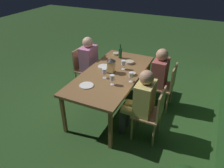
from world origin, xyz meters
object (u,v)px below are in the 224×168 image
Objects in this scene: chair_side_left_a at (84,67)px; dining_table at (112,76)px; wine_glass_a at (123,63)px; bowl_olives at (129,62)px; bowl_salad at (132,74)px; chair_side_right_b at (152,112)px; wine_glass_d at (112,78)px; person_in_rust at (156,75)px; person_in_mustard at (140,101)px; bowl_bread at (116,54)px; plate_b at (87,85)px; wine_glass_b at (104,72)px; green_bottle_on_table at (120,53)px; chair_side_right_a at (166,85)px; lantern_centerpiece at (111,65)px; person_in_pink at (91,62)px; plate_a at (103,66)px; wine_glass_c at (131,75)px.

dining_table is at bearing 62.84° from chair_side_left_a.
wine_glass_a is (-0.22, 0.12, 0.17)m from dining_table.
bowl_olives is 0.47m from bowl_salad.
dining_table is 0.30m from wine_glass_a.
wine_glass_d is (-0.09, -0.70, 0.37)m from chair_side_right_b.
wine_glass_d is at bearing 5.05° from wine_glass_a.
dining_table is at bearing -56.50° from person_in_rust.
wine_glass_d is (-0.09, -0.50, 0.22)m from person_in_mustard.
bowl_bread is at bearing -144.54° from wine_glass_a.
plate_b is (0.12, -1.05, 0.26)m from chair_side_right_b.
wine_glass_d is at bearing 25.43° from dining_table.
dining_table is at bearing 169.68° from wine_glass_b.
chair_side_right_b is 1.08m from plate_b.
chair_side_left_a is 3.00× the size of green_bottle_on_table.
chair_side_right_b is at bearing 0.00° from chair_side_right_a.
lantern_centerpiece is (0.43, -0.70, 0.25)m from person_in_rust.
chair_side_right_a is 0.76× the size of person_in_mustard.
person_in_pink is 0.52m from plate_a.
person_in_rust reaches higher than wine_glass_b.
person_in_rust is at bearing 137.45° from bowl_salad.
dining_table is 0.36m from bowl_salad.
wine_glass_d reaches higher than chair_side_right_a.
wine_glass_b is (0.66, -0.91, 0.37)m from chair_side_right_a.
plate_a is (0.29, -0.92, 0.11)m from person_in_rust.
person_in_rust is 6.97× the size of bowl_olives.
dining_table is at bearing -14.59° from bowl_olives.
person_in_mustard reaches higher than plate_b.
green_bottle_on_table is 1.72× the size of wine_glass_a.
chair_side_left_a reaches higher than bowl_bread.
wine_glass_b reaches higher than chair_side_left_a.
plate_b is 1.11m from bowl_olives.
wine_glass_d is (1.02, 0.30, 0.01)m from green_bottle_on_table.
plate_b is (1.01, 0.69, 0.26)m from chair_side_left_a.
chair_side_right_a is 1.48m from plate_b.
plate_b reaches higher than dining_table.
lantern_centerpiece is 0.23m from wine_glass_b.
green_bottle_on_table is at bearing -168.69° from dining_table.
lantern_centerpiece is at bearing 63.08° from chair_side_left_a.
lantern_centerpiece is 1.57× the size of wine_glass_d.
wine_glass_b is at bearing -54.09° from chair_side_right_a.
wine_glass_c reaches higher than chair_side_right_b.
person_in_pink is 6.80× the size of wine_glass_c.
bowl_bread is at bearing -109.27° from person_in_rust.
wine_glass_b is 1.02m from bowl_bread.
person_in_pink is 1.79m from chair_side_right_b.
chair_side_right_b reaches higher than dining_table.
bowl_salad is (-0.23, -0.06, -0.10)m from wine_glass_c.
lantern_centerpiece is 0.46m from wine_glass_c.
person_in_pink reaches higher than wine_glass_c.
dining_table is 7.48× the size of lantern_centerpiece.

